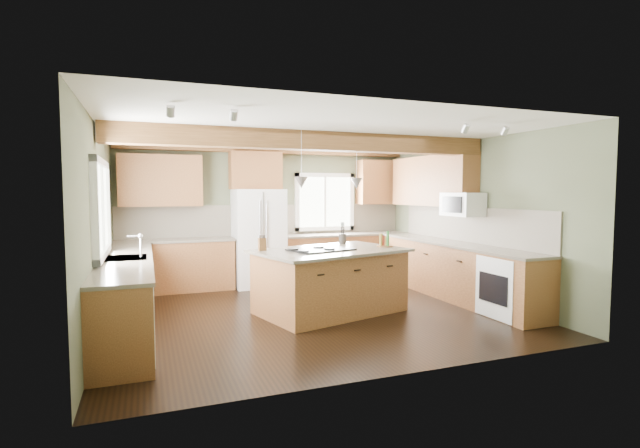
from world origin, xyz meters
name	(u,v)px	position (x,y,z in m)	size (l,w,h in m)	color
floor	(312,312)	(0.00, 0.00, 0.00)	(5.60, 5.60, 0.00)	black
ceiling	(312,132)	(0.00, 0.00, 2.60)	(5.60, 5.60, 0.00)	silver
wall_back	(269,215)	(0.00, 2.50, 1.30)	(5.60, 5.60, 0.00)	#4D533B
wall_left	(98,229)	(-2.80, 0.00, 1.30)	(5.00, 5.00, 0.00)	#4D533B
wall_right	(471,219)	(2.80, 0.00, 1.30)	(5.00, 5.00, 0.00)	#4D533B
ceiling_beam	(314,141)	(0.00, -0.08, 2.47)	(5.55, 0.26, 0.26)	#4C2D15
soffit_trim	(270,151)	(0.00, 2.40, 2.54)	(5.55, 0.20, 0.10)	#4C2D15
backsplash_back	(269,220)	(0.00, 2.48, 1.21)	(5.58, 0.03, 0.58)	brown
backsplash_right	(468,224)	(2.78, 0.05, 1.21)	(0.03, 3.70, 0.58)	brown
base_cab_back_left	(175,266)	(-1.79, 2.20, 0.44)	(2.02, 0.60, 0.88)	brown
counter_back_left	(174,240)	(-1.79, 2.20, 0.90)	(2.06, 0.64, 0.04)	#4B4237
base_cab_back_right	(345,257)	(1.49, 2.20, 0.44)	(2.62, 0.60, 0.88)	brown
counter_back_right	(345,234)	(1.49, 2.20, 0.90)	(2.66, 0.64, 0.04)	#4B4237
base_cab_left	(127,295)	(-2.50, 0.05, 0.44)	(0.60, 3.70, 0.88)	brown
counter_left	(126,259)	(-2.50, 0.05, 0.90)	(0.64, 3.74, 0.04)	#4B4237
base_cab_right	(453,271)	(2.50, 0.05, 0.44)	(0.60, 3.70, 0.88)	brown
counter_right	(454,244)	(2.50, 0.05, 0.90)	(0.64, 3.74, 0.04)	#4B4237
upper_cab_back_left	(161,181)	(-1.99, 2.33, 1.95)	(1.40, 0.35, 0.90)	brown
upper_cab_over_fridge	(256,171)	(-0.30, 2.33, 2.15)	(0.96, 0.35, 0.70)	brown
upper_cab_right	(432,181)	(2.62, 0.90, 1.95)	(0.35, 2.20, 0.90)	brown
upper_cab_back_corner	(379,182)	(2.30, 2.33, 1.95)	(0.90, 0.35, 0.90)	brown
window_left	(100,208)	(-2.78, 0.05, 1.55)	(0.04, 1.60, 1.05)	white
window_back	(324,202)	(1.15, 2.48, 1.55)	(1.10, 0.04, 1.00)	white
sink	(126,259)	(-2.50, 0.05, 0.91)	(0.50, 0.65, 0.03)	#262628
faucet	(141,247)	(-2.32, 0.05, 1.05)	(0.02, 0.02, 0.28)	#B2B2B7
dishwasher	(123,322)	(-2.49, -1.25, 0.43)	(0.60, 0.60, 0.84)	white
oven	(510,287)	(2.49, -1.25, 0.43)	(0.60, 0.72, 0.84)	white
microwave	(462,204)	(2.58, -0.05, 1.55)	(0.40, 0.70, 0.38)	white
pendant_left	(301,183)	(-0.23, -0.21, 1.88)	(0.18, 0.18, 0.16)	#B2B2B7
pendant_right	(357,183)	(0.72, 0.04, 1.88)	(0.18, 0.18, 0.16)	#B2B2B7
refrigerator	(259,238)	(-0.30, 2.12, 0.90)	(0.90, 0.74, 1.80)	white
island	(330,282)	(0.25, -0.08, 0.44)	(1.98, 1.21, 0.88)	brown
island_top	(330,251)	(0.25, -0.08, 0.90)	(2.11, 1.34, 0.04)	#4B4237
cooktop	(321,249)	(0.09, -0.13, 0.93)	(0.86, 0.57, 0.02)	black
knife_block	(262,244)	(-0.71, 0.13, 1.01)	(0.11, 0.08, 0.18)	brown
utensil_crock	(343,239)	(0.71, 0.53, 1.00)	(0.12, 0.12, 0.16)	#3D3631
bottle_tray	(385,239)	(1.15, -0.07, 1.03)	(0.25, 0.25, 0.23)	brown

